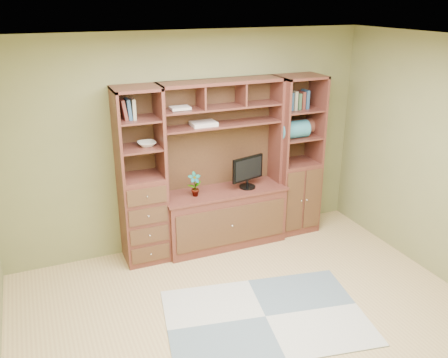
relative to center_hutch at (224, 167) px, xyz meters
name	(u,v)px	position (x,y,z in m)	size (l,w,h in m)	color
room	(267,206)	(-0.34, -1.73, 0.28)	(4.60, 4.10, 2.64)	tan
center_hutch	(224,167)	(0.00, 0.00, 0.00)	(1.54, 0.53, 2.05)	#54261D
left_tower	(141,178)	(-1.00, 0.04, 0.00)	(0.50, 0.45, 2.05)	#54261D
right_tower	(297,156)	(1.02, 0.04, 0.00)	(0.55, 0.45, 2.05)	#54261D
rug	(265,317)	(-0.21, -1.54, -1.02)	(1.93, 1.29, 0.01)	gray
monitor	(248,167)	(0.30, -0.03, -0.02)	(0.45, 0.20, 0.55)	black
orchid	(195,184)	(-0.39, -0.03, -0.15)	(0.16, 0.11, 0.30)	#A14F36
magazines	(203,124)	(-0.22, 0.09, 0.54)	(0.29, 0.21, 0.04)	beige
bowl	(147,144)	(-0.91, 0.04, 0.39)	(0.20, 0.20, 0.05)	silver
blanket_teal	(293,129)	(0.93, -0.01, 0.37)	(0.37, 0.22, 0.22)	#30717F
blanket_red	(301,127)	(1.11, 0.12, 0.36)	(0.34, 0.19, 0.19)	brown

